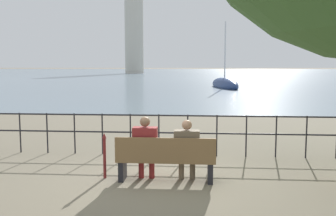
{
  "coord_description": "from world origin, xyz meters",
  "views": [
    {
      "loc": [
        0.62,
        -7.17,
        2.25
      ],
      "look_at": [
        0.0,
        0.5,
        1.39
      ],
      "focal_mm": 40.0,
      "sensor_mm": 36.0,
      "label": 1
    }
  ],
  "objects_px": {
    "seated_person_right": "(187,148)",
    "closed_umbrella": "(104,153)",
    "sailboat_2": "(224,85)",
    "harbor_lighthouse": "(134,29)",
    "park_bench": "(166,160)",
    "seated_person_left": "(145,146)"
  },
  "relations": [
    {
      "from": "sailboat_2",
      "to": "seated_person_left",
      "type": "bearing_deg",
      "value": -107.43
    },
    {
      "from": "park_bench",
      "to": "seated_person_right",
      "type": "bearing_deg",
      "value": 10.58
    },
    {
      "from": "sailboat_2",
      "to": "harbor_lighthouse",
      "type": "height_order",
      "value": "harbor_lighthouse"
    },
    {
      "from": "seated_person_left",
      "to": "seated_person_right",
      "type": "relative_size",
      "value": 1.04
    },
    {
      "from": "seated_person_left",
      "to": "seated_person_right",
      "type": "distance_m",
      "value": 0.82
    },
    {
      "from": "seated_person_right",
      "to": "harbor_lighthouse",
      "type": "distance_m",
      "value": 113.77
    },
    {
      "from": "park_bench",
      "to": "harbor_lighthouse",
      "type": "height_order",
      "value": "harbor_lighthouse"
    },
    {
      "from": "seated_person_left",
      "to": "harbor_lighthouse",
      "type": "distance_m",
      "value": 113.63
    },
    {
      "from": "seated_person_left",
      "to": "closed_umbrella",
      "type": "relative_size",
      "value": 1.38
    },
    {
      "from": "closed_umbrella",
      "to": "harbor_lighthouse",
      "type": "bearing_deg",
      "value": 99.4
    },
    {
      "from": "sailboat_2",
      "to": "closed_umbrella",
      "type": "bearing_deg",
      "value": -108.91
    },
    {
      "from": "seated_person_left",
      "to": "closed_umbrella",
      "type": "height_order",
      "value": "seated_person_left"
    },
    {
      "from": "closed_umbrella",
      "to": "sailboat_2",
      "type": "distance_m",
      "value": 32.6
    },
    {
      "from": "seated_person_left",
      "to": "harbor_lighthouse",
      "type": "height_order",
      "value": "harbor_lighthouse"
    },
    {
      "from": "seated_person_left",
      "to": "closed_umbrella",
      "type": "xyz_separation_m",
      "value": [
        -0.84,
        0.07,
        -0.18
      ]
    },
    {
      "from": "seated_person_left",
      "to": "harbor_lighthouse",
      "type": "bearing_deg",
      "value": 99.82
    },
    {
      "from": "seated_person_right",
      "to": "closed_umbrella",
      "type": "xyz_separation_m",
      "value": [
        -1.66,
        0.06,
        -0.16
      ]
    },
    {
      "from": "seated_person_left",
      "to": "sailboat_2",
      "type": "relative_size",
      "value": 0.15
    },
    {
      "from": "closed_umbrella",
      "to": "harbor_lighthouse",
      "type": "xyz_separation_m",
      "value": [
        -18.41,
        111.15,
        13.27
      ]
    },
    {
      "from": "seated_person_right",
      "to": "closed_umbrella",
      "type": "bearing_deg",
      "value": 177.79
    },
    {
      "from": "sailboat_2",
      "to": "seated_person_right",
      "type": "bearing_deg",
      "value": -106.0
    },
    {
      "from": "harbor_lighthouse",
      "to": "park_bench",
      "type": "bearing_deg",
      "value": -79.98
    }
  ]
}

